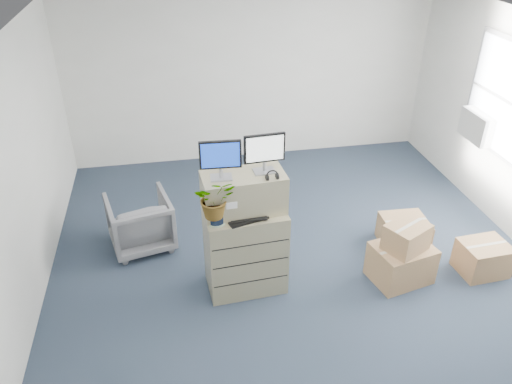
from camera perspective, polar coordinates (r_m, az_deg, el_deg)
The scene contains 17 objects.
ground at distance 6.09m, azimuth 5.35°, elevation -10.24°, with size 7.00×7.00×0.00m, color #243041.
wall_back at distance 8.43m, azimuth -0.60°, elevation 12.94°, with size 6.00×0.02×2.80m, color silver.
ac_unit at distance 7.71m, azimuth 24.09°, elevation 6.88°, with size 0.24×0.60×0.40m, color silver.
filing_cabinet_lower at distance 5.71m, azimuth -1.22°, elevation -6.65°, with size 0.88×0.54×1.03m, color tan.
filing_cabinet_upper at distance 5.34m, azimuth -1.43°, elevation -0.08°, with size 0.88×0.44×0.44m, color tan.
monitor_left at distance 5.06m, azimuth -4.09°, elevation 3.94°, with size 0.43×0.18×0.42m.
monitor_right at distance 5.17m, azimuth 0.98°, elevation 4.69°, with size 0.44×0.18×0.43m.
headphones at distance 5.13m, azimuth 1.85°, elevation 1.88°, with size 0.13×0.13×0.01m, color black.
keyboard at distance 5.29m, azimuth -0.99°, elevation -3.07°, with size 0.43×0.18×0.02m, color black.
mouse at distance 5.40m, azimuth 2.64°, elevation -2.22°, with size 0.10×0.06×0.03m, color silver.
water_bottle at distance 5.39m, azimuth -0.53°, elevation -1.03°, with size 0.06×0.06×0.23m, color #93959B.
phone_dock at distance 5.41m, azimuth -1.80°, elevation -1.75°, with size 0.07×0.06×0.14m.
external_drive at distance 5.57m, azimuth 1.89°, elevation -0.96°, with size 0.19×0.14×0.06m, color black.
tissue_box at distance 5.50m, azimuth 1.52°, elevation -0.47°, with size 0.24×0.12×0.09m, color #3B6FCB.
potted_plant at distance 5.12m, azimuth -4.68°, elevation -1.19°, with size 0.42×0.47×0.44m.
office_chair at distance 6.59m, azimuth -13.14°, elevation -3.14°, with size 0.76×0.71×0.78m, color slate.
cardboard_boxes at distance 6.45m, azimuth 18.38°, elevation -6.31°, with size 1.71×1.23×0.79m.
Camera 1 is at (-1.39, -4.39, 3.99)m, focal length 35.00 mm.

